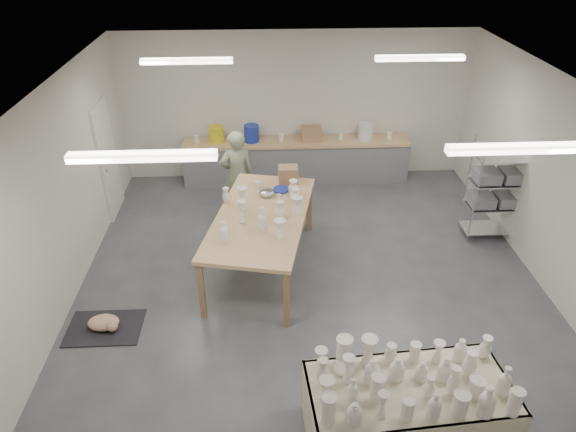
{
  "coord_description": "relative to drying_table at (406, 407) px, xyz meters",
  "views": [
    {
      "loc": [
        -0.66,
        -5.98,
        4.94
      ],
      "look_at": [
        -0.33,
        0.48,
        1.05
      ],
      "focal_mm": 32.0,
      "sensor_mm": 36.0,
      "label": 1
    }
  ],
  "objects": [
    {
      "name": "room",
      "position": [
        -0.88,
        2.54,
        1.63
      ],
      "size": [
        8.0,
        8.02,
        3.0
      ],
      "color": "#424449",
      "rests_on": "ground"
    },
    {
      "name": "back_counter",
      "position": [
        -0.78,
        6.14,
        0.06
      ],
      "size": [
        4.6,
        0.6,
        1.24
      ],
      "color": "tan",
      "rests_on": "ground"
    },
    {
      "name": "wire_shelf",
      "position": [
        2.43,
        3.86,
        0.49
      ],
      "size": [
        0.88,
        0.48,
        1.8
      ],
      "color": "silver",
      "rests_on": "ground"
    },
    {
      "name": "drying_table",
      "position": [
        0.0,
        0.0,
        0.0
      ],
      "size": [
        2.18,
        1.16,
        1.11
      ],
      "rotation": [
        0.0,
        0.0,
        0.08
      ],
      "color": "olive",
      "rests_on": "ground"
    },
    {
      "name": "work_table",
      "position": [
        -1.44,
        3.18,
        0.55
      ],
      "size": [
        1.83,
        2.85,
        1.34
      ],
      "rotation": [
        0.0,
        0.0,
        -0.21
      ],
      "color": "tan",
      "rests_on": "ground"
    },
    {
      "name": "rug",
      "position": [
        -3.67,
        1.82,
        -0.41
      ],
      "size": [
        1.0,
        0.7,
        0.02
      ],
      "primitive_type": "cube",
      "color": "black",
      "rests_on": "ground"
    },
    {
      "name": "cat",
      "position": [
        -3.65,
        1.81,
        -0.31
      ],
      "size": [
        0.5,
        0.43,
        0.18
      ],
      "rotation": [
        0.0,
        0.0,
        0.39
      ],
      "color": "white",
      "rests_on": "rug"
    },
    {
      "name": "potter",
      "position": [
        -1.93,
        4.74,
        0.42
      ],
      "size": [
        0.7,
        0.56,
        1.68
      ],
      "primitive_type": "imported",
      "rotation": [
        0.0,
        0.0,
        3.44
      ],
      "color": "gray",
      "rests_on": "ground"
    },
    {
      "name": "red_stool",
      "position": [
        -1.93,
        5.01,
        -0.17
      ],
      "size": [
        0.37,
        0.37,
        0.29
      ],
      "rotation": [
        0.0,
        0.0,
        0.25
      ],
      "color": "red",
      "rests_on": "ground"
    }
  ]
}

